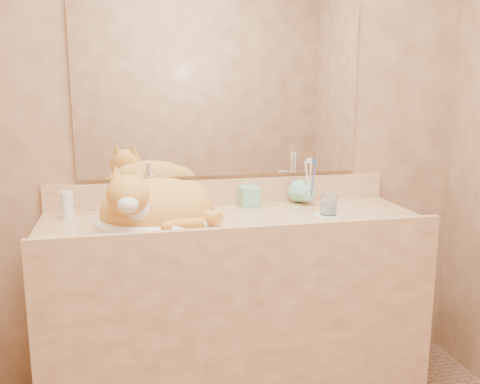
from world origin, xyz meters
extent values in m
cube|color=brown|center=(0.00, 1.00, 1.25)|extent=(2.40, 0.02, 2.50)
cube|color=white|center=(0.00, 0.99, 1.39)|extent=(1.30, 0.02, 0.80)
imported|color=#78C09F|center=(0.12, 0.88, 0.95)|extent=(0.09, 0.09, 0.20)
imported|color=#78C09F|center=(0.39, 0.85, 0.90)|extent=(0.14, 0.14, 0.10)
cylinder|color=white|center=(0.40, 0.65, 0.85)|extent=(0.12, 0.12, 0.01)
cylinder|color=white|center=(0.40, 0.65, 0.90)|extent=(0.07, 0.07, 0.08)
cylinder|color=white|center=(-0.68, 0.85, 0.91)|extent=(0.05, 0.05, 0.12)
camera|label=1|loc=(-0.44, -1.43, 1.41)|focal=40.00mm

